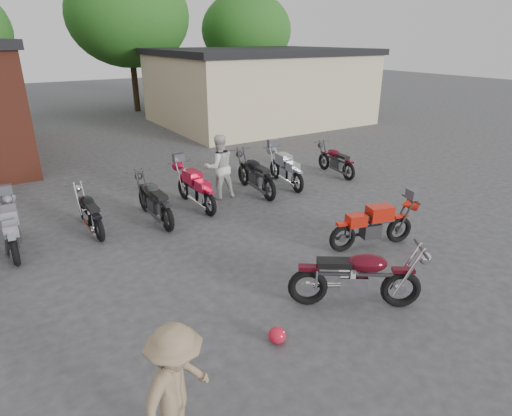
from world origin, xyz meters
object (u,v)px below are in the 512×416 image
person_tan (177,392)px  row_bike_3 (154,198)px  vintage_motorcycle (358,274)px  sportbike (374,223)px  row_bike_6 (285,167)px  row_bike_7 (336,159)px  helmet (277,335)px  row_bike_1 (11,227)px  row_bike_5 (255,172)px  person_light (219,167)px  row_bike_4 (195,186)px  row_bike_2 (89,210)px

person_tan → row_bike_3: (2.02, 6.39, -0.22)m
row_bike_3 → vintage_motorcycle: bearing=-164.7°
sportbike → row_bike_6: row_bike_6 is taller
sportbike → row_bike_7: 5.34m
vintage_motorcycle → helmet: bearing=-143.0°
vintage_motorcycle → person_tan: bearing=-130.3°
row_bike_1 → row_bike_5: (6.41, 0.39, 0.06)m
vintage_motorcycle → person_tan: person_tan is taller
row_bike_5 → row_bike_1: bearing=97.6°
row_bike_3 → row_bike_7: 6.50m
person_light → row_bike_1: size_ratio=0.94×
person_light → row_bike_6: size_ratio=0.92×
person_tan → row_bike_3: size_ratio=0.79×
person_light → row_bike_4: 1.00m
person_light → row_bike_7: (4.32, -0.10, -0.38)m
person_light → row_bike_4: (-0.90, -0.29, -0.33)m
vintage_motorcycle → row_bike_6: (2.78, 5.90, -0.05)m
row_bike_1 → row_bike_7: bearing=-84.5°
helmet → row_bike_1: row_bike_1 is taller
row_bike_5 → row_bike_2: bearing=96.7°
row_bike_3 → row_bike_7: (6.48, 0.49, -0.06)m
row_bike_1 → row_bike_2: row_bike_1 is taller
row_bike_1 → row_bike_6: size_ratio=0.97×
helmet → row_bike_4: row_bike_4 is taller
vintage_motorcycle → row_bike_3: vintage_motorcycle is taller
person_light → row_bike_1: person_light is taller
row_bike_2 → helmet: bearing=-168.3°
person_tan → row_bike_4: (3.28, 6.70, -0.23)m
row_bike_2 → row_bike_7: row_bike_7 is taller
person_light → person_tan: bearing=64.3°
helmet → row_bike_5: (3.33, 5.91, 0.50)m
vintage_motorcycle → row_bike_1: bearing=165.8°
row_bike_4 → row_bike_5: (2.00, 0.12, 0.03)m
row_bike_1 → sportbike: bearing=-118.1°
helmet → row_bike_3: 5.51m
person_tan → row_bike_3: bearing=39.9°
row_bike_1 → row_bike_5: size_ratio=0.91×
row_bike_5 → row_bike_4: bearing=97.7°
row_bike_2 → row_bike_3: bearing=-100.5°
person_tan → row_bike_5: bearing=19.8°
sportbike → row_bike_6: bearing=93.3°
vintage_motorcycle → row_bike_1: (-4.77, 5.46, -0.06)m
sportbike → row_bike_2: sportbike is taller
person_tan → row_bike_6: bearing=14.5°
row_bike_2 → row_bike_5: row_bike_5 is taller
sportbike → row_bike_6: size_ratio=0.98×
person_light → person_tan: size_ratio=1.12×
person_tan → row_bike_1: 6.54m
row_bike_2 → row_bike_4: row_bike_4 is taller
row_bike_1 → row_bike_6: (7.55, 0.45, 0.02)m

